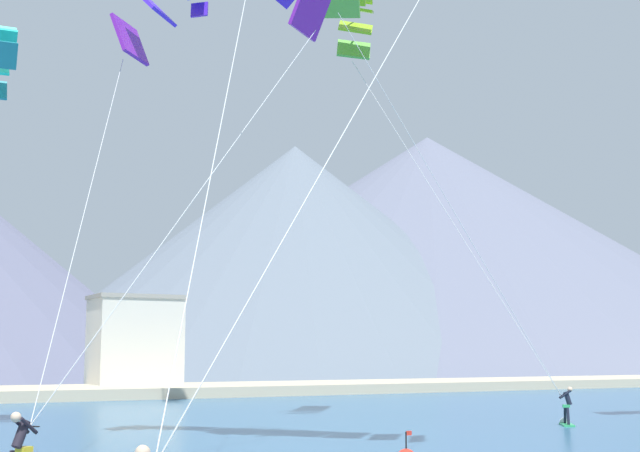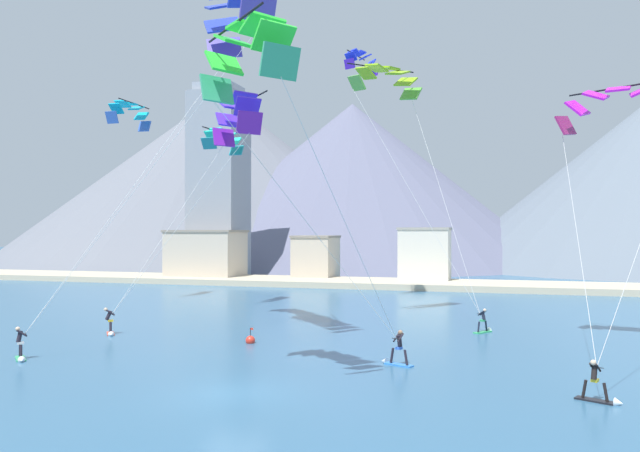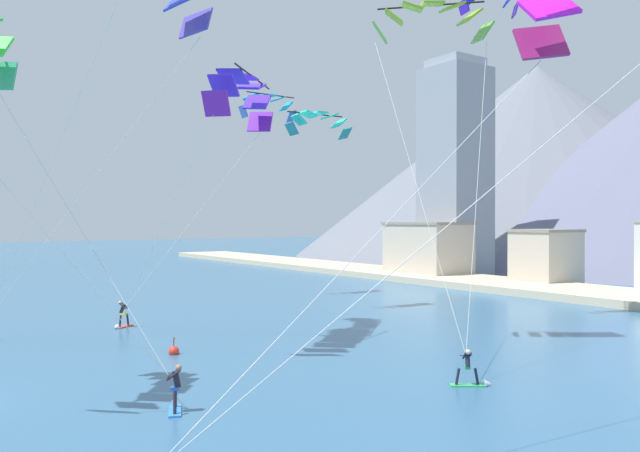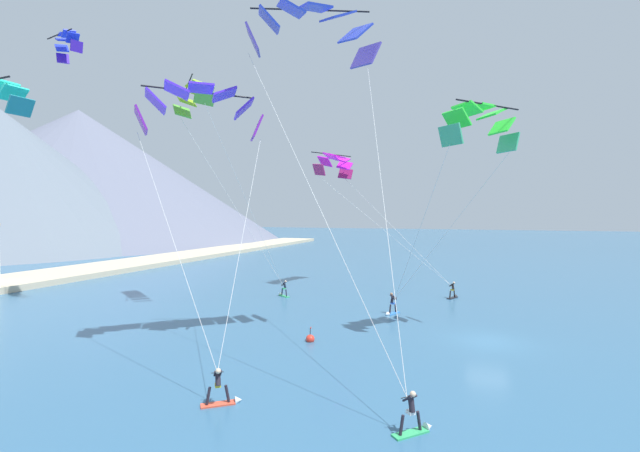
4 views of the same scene
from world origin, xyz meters
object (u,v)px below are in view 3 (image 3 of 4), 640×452
at_px(kitesurfer_far_left, 121,319).
at_px(parafoil_kite_far_left, 241,94).
at_px(parafoil_kite_mid_center, 432,18).
at_px(parafoil_kite_distant_high_outer, 319,121).
at_px(kitesurfer_mid_center, 473,376).
at_px(race_marker_buoy, 174,351).
at_px(kitesurfer_far_right, 175,395).
at_px(parafoil_kite_distant_low_drift, 268,104).

distance_m(kitesurfer_far_left, parafoil_kite_far_left, 16.39).
bearing_deg(parafoil_kite_mid_center, parafoil_kite_distant_high_outer, 170.19).
distance_m(kitesurfer_mid_center, kitesurfer_far_left, 24.02).
bearing_deg(parafoil_kite_mid_center, kitesurfer_far_left, -141.06).
bearing_deg(parafoil_kite_mid_center, race_marker_buoy, -114.31).
distance_m(kitesurfer_far_right, parafoil_kite_mid_center, 24.25).
bearing_deg(kitesurfer_far_left, parafoil_kite_distant_high_outer, 87.33).
distance_m(kitesurfer_far_right, race_marker_buoy, 9.82).
distance_m(parafoil_kite_mid_center, parafoil_kite_far_left, 12.11).
distance_m(parafoil_kite_far_left, parafoil_kite_distant_low_drift, 19.45).
distance_m(kitesurfer_far_right, parafoil_kite_far_left, 21.03).
height_order(parafoil_kite_mid_center, parafoil_kite_distant_low_drift, parafoil_kite_mid_center).
bearing_deg(parafoil_kite_far_left, kitesurfer_far_right, -36.29).
bearing_deg(kitesurfer_mid_center, kitesurfer_far_right, -108.90).
height_order(kitesurfer_far_left, parafoil_kite_far_left, parafoil_kite_far_left).
distance_m(kitesurfer_mid_center, race_marker_buoy, 15.28).
bearing_deg(kitesurfer_mid_center, kitesurfer_far_left, -161.45).
relative_size(kitesurfer_far_left, parafoil_kite_distant_low_drift, 0.32).
height_order(kitesurfer_mid_center, parafoil_kite_far_left, parafoil_kite_far_left).
relative_size(parafoil_kite_mid_center, parafoil_kite_distant_high_outer, 3.28).
xyz_separation_m(parafoil_kite_distant_low_drift, race_marker_buoy, (19.17, -16.65, -17.56)).
bearing_deg(parafoil_kite_far_left, kitesurfer_mid_center, 7.70).
bearing_deg(kitesurfer_far_left, parafoil_kite_far_left, 40.67).
distance_m(parafoil_kite_distant_low_drift, race_marker_buoy, 30.87).
bearing_deg(parafoil_kite_far_left, kitesurfer_far_left, -139.33).
height_order(kitesurfer_far_left, parafoil_kite_distant_low_drift, parafoil_kite_distant_low_drift).
distance_m(kitesurfer_mid_center, parafoil_kite_distant_low_drift, 37.60).
bearing_deg(kitesurfer_far_right, race_marker_buoy, 158.88).
bearing_deg(race_marker_buoy, parafoil_kite_distant_high_outer, 120.43).
bearing_deg(kitesurfer_far_right, parafoil_kite_far_left, 143.71).
relative_size(kitesurfer_mid_center, race_marker_buoy, 1.63).
bearing_deg(kitesurfer_far_right, parafoil_kite_distant_high_outer, 133.90).
xyz_separation_m(parafoil_kite_distant_high_outer, race_marker_buoy, (9.00, -15.33, -14.49)).
height_order(parafoil_kite_mid_center, parafoil_kite_far_left, parafoil_kite_mid_center).
height_order(kitesurfer_far_left, parafoil_kite_distant_high_outer, parafoil_kite_distant_high_outer).
height_order(parafoil_kite_far_left, parafoil_kite_distant_low_drift, parafoil_kite_distant_low_drift).
height_order(kitesurfer_mid_center, parafoil_kite_distant_low_drift, parafoil_kite_distant_low_drift).
relative_size(kitesurfer_far_left, race_marker_buoy, 1.73).
xyz_separation_m(kitesurfer_mid_center, kitesurfer_far_right, (-3.92, -11.45, 0.09)).
bearing_deg(kitesurfer_far_left, kitesurfer_far_right, -11.40).
distance_m(kitesurfer_far_right, parafoil_kite_distant_low_drift, 38.79).
distance_m(parafoil_kite_mid_center, parafoil_kite_distant_high_outer, 15.40).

